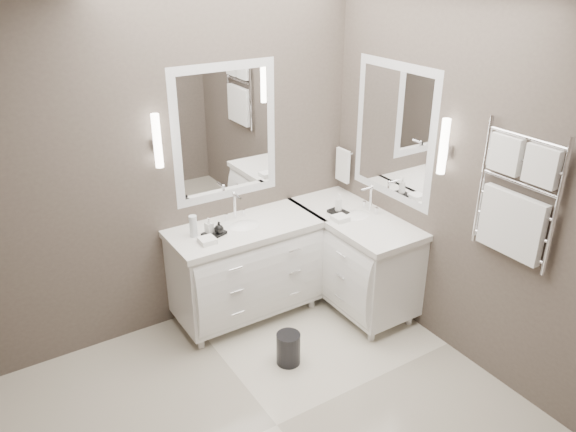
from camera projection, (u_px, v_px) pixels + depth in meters
floor at (277, 426)px, 3.71m from camera, size 3.20×3.00×0.01m
wall_back at (173, 167)px, 4.29m from camera, size 3.20×0.01×2.70m
wall_front at (494, 413)px, 1.99m from camera, size 3.20×0.01×2.70m
wall_right at (471, 187)px, 3.92m from camera, size 0.01×3.00×2.70m
vanity_back at (246, 265)px, 4.66m from camera, size 1.24×0.59×0.97m
vanity_right at (353, 253)px, 4.84m from camera, size 0.59×1.24×0.97m
mirror_back at (226, 133)px, 4.41m from camera, size 0.90×0.02×1.10m
mirror_right at (394, 132)px, 4.44m from camera, size 0.02×0.90×1.10m
sconce_back at (157, 142)px, 4.06m from camera, size 0.06×0.06×0.40m
sconce_right at (443, 148)px, 3.95m from camera, size 0.06×0.06×0.40m
towel_bar_corner at (343, 165)px, 5.02m from camera, size 0.03×0.22×0.30m
towel_ladder at (515, 203)px, 3.57m from camera, size 0.06×0.58×0.90m
waste_bin at (288, 348)px, 4.23m from camera, size 0.19×0.19×0.26m
amenity_tray_back at (214, 234)px, 4.35m from camera, size 0.19×0.17×0.02m
amenity_tray_right at (338, 212)px, 4.71m from camera, size 0.14×0.17×0.02m
water_bottle at (193, 226)px, 4.30m from camera, size 0.06×0.06×0.17m
soap_bottle_a at (209, 225)px, 4.32m from camera, size 0.07×0.07×0.12m
soap_bottle_b at (219, 227)px, 4.31m from camera, size 0.09×0.09×0.09m
soap_bottle_c at (339, 202)px, 4.67m from camera, size 0.06×0.06×0.16m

